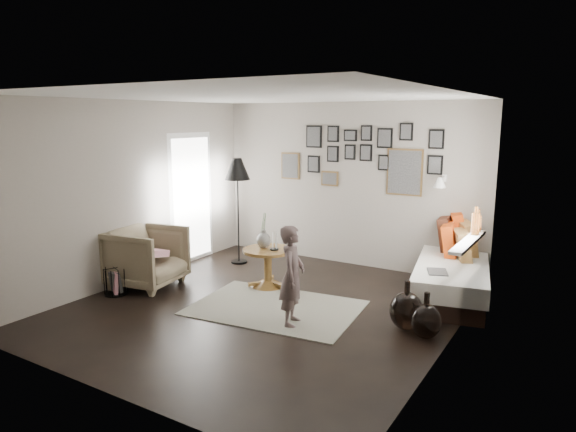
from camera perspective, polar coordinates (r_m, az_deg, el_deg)
The scene contains 23 objects.
ground at distance 6.57m, azimuth -2.69°, elevation -10.14°, with size 4.80×4.80×0.00m, color black.
wall_back at distance 8.30m, azimuth 6.56°, elevation 3.50°, with size 4.50×4.50×0.00m, color gray.
wall_front at distance 4.48m, azimuth -20.28°, elevation -3.38°, with size 4.50×4.50×0.00m, color gray.
wall_left at distance 7.70m, azimuth -16.81°, elevation 2.54°, with size 4.80×4.80×0.00m, color gray.
wall_right at distance 5.32m, azimuth 17.73°, elevation -1.07°, with size 4.80×4.80×0.00m, color gray.
ceiling at distance 6.14m, azimuth -2.90°, elevation 13.16°, with size 4.80×4.80×0.00m, color white.
door_left at distance 8.56m, azimuth -10.69°, elevation 1.92°, with size 0.00×2.14×2.14m.
window_right at distance 6.69m, azimuth 19.69°, elevation -2.04°, with size 0.15×1.32×1.30m.
gallery_wall at distance 8.12m, azimuth 8.42°, elevation 6.44°, with size 2.74×0.03×1.08m.
wall_sconce at distance 7.50m, azimuth 16.53°, elevation 3.61°, with size 0.18×0.36×0.16m.
rug at distance 6.54m, azimuth -1.40°, elevation -10.15°, with size 2.04×1.43×0.01m, color beige.
pedestal_table at distance 7.26m, azimuth -2.25°, elevation -5.93°, with size 0.70×0.70×0.55m.
vase at distance 7.20m, azimuth -2.72°, elevation -2.37°, with size 0.20×0.20×0.50m.
candles at distance 7.09m, azimuth -1.54°, elevation -2.80°, with size 0.12×0.12×0.26m.
daybed at distance 7.28m, azimuth 17.97°, elevation -5.87°, with size 1.28×2.22×1.02m.
magazine_on_daybed at distance 6.64m, azimuth 16.28°, elevation -5.97°, with size 0.23×0.31×0.02m, color black.
armchair at distance 7.52m, azimuth -15.45°, elevation -4.41°, with size 0.90×0.93×0.84m, color #74674E.
armchair_cushion at distance 7.52m, azimuth -15.04°, elevation -3.93°, with size 0.38×0.38×0.10m, color white.
floor_lamp at distance 8.26m, azimuth -5.64°, elevation 4.78°, with size 0.40×0.40×1.72m.
magazine_basket at distance 7.36m, azimuth -18.62°, elevation -6.89°, with size 0.38×0.38×0.37m.
demijohn_large at distance 6.01m, azimuth 13.01°, elevation -10.21°, with size 0.38×0.38×0.57m.
demijohn_small at distance 5.84m, azimuth 15.06°, elevation -11.19°, with size 0.33×0.33×0.52m.
child at distance 5.88m, azimuth 0.47°, elevation -6.66°, with size 0.43×0.28×1.17m, color #524241.
Camera 1 is at (3.45, -5.07, 2.35)m, focal length 32.00 mm.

